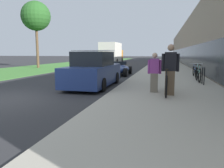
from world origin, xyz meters
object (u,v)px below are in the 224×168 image
tandem_bicycle (166,83)px  person_rider (170,70)px  bike_rack_hoop (203,74)px  moving_truck (112,53)px  parked_sedan_curbside (94,71)px  cruiser_bike_middle (195,71)px  person_bystander (154,72)px  street_tree_far (36,16)px  cruiser_bike_nearest (198,74)px  vintage_roadster_curbside (118,69)px

tandem_bicycle → person_rider: (0.12, -0.30, 0.51)m
bike_rack_hoop → moving_truck: bearing=114.8°
tandem_bicycle → parked_sedan_curbside: parked_sedan_curbside is taller
cruiser_bike_middle → moving_truck: bearing=119.2°
person_rider → person_bystander: bearing=140.4°
moving_truck → person_bystander: bearing=-72.6°
street_tree_far → person_bystander: bearing=-44.7°
street_tree_far → bike_rack_hoop: bearing=-33.7°
person_bystander → parked_sedan_curbside: 3.36m
person_rider → cruiser_bike_middle: (1.71, 6.67, -0.56)m
bike_rack_hoop → moving_truck: 22.73m
cruiser_bike_nearest → vintage_roadster_curbside: bearing=145.2°
parked_sedan_curbside → cruiser_bike_nearest: bearing=23.7°
tandem_bicycle → street_tree_far: bearing=135.9°
parked_sedan_curbside → street_tree_far: (-10.20, 11.48, 4.77)m
bike_rack_hoop → street_tree_far: street_tree_far is taller
person_rider → cruiser_bike_middle: 6.91m
person_bystander → street_tree_far: bearing=135.3°
person_rider → moving_truck: size_ratio=0.28×
person_bystander → tandem_bicycle: bearing=-21.4°
cruiser_bike_nearest → moving_truck: moving_truck is taller
parked_sedan_curbside → street_tree_far: street_tree_far is taller
parked_sedan_curbside → moving_truck: (-4.33, 21.80, 0.81)m
bike_rack_hoop → parked_sedan_curbside: parked_sedan_curbside is taller
person_bystander → street_tree_far: size_ratio=0.21×
person_rider → moving_truck: (-7.87, 23.83, 0.54)m
parked_sedan_curbside → vintage_roadster_curbside: (0.00, 5.80, -0.33)m
cruiser_bike_nearest → vintage_roadster_curbside: cruiser_bike_nearest is taller
person_bystander → street_tree_far: street_tree_far is taller
tandem_bicycle → bike_rack_hoop: (1.78, 2.92, 0.10)m
person_bystander → vintage_roadster_curbside: person_bystander is taller
person_rider → cruiser_bike_nearest: 4.58m
person_rider → cruiser_bike_nearest: (1.58, 4.27, -0.52)m
cruiser_bike_middle → vintage_roadster_curbside: vintage_roadster_curbside is taller
cruiser_bike_middle → street_tree_far: 17.64m
vintage_roadster_curbside → moving_truck: size_ratio=0.59×
person_bystander → parked_sedan_curbside: bearing=152.5°
tandem_bicycle → bike_rack_hoop: bearing=58.6°
tandem_bicycle → person_bystander: size_ratio=1.61×
moving_truck → street_tree_far: bearing=-119.6°
street_tree_far → tandem_bicycle: bearing=-44.1°
tandem_bicycle → person_rider: size_ratio=1.35×
cruiser_bike_middle → moving_truck: size_ratio=0.28×
tandem_bicycle → person_rider: 0.60m
cruiser_bike_middle → parked_sedan_curbside: bearing=-138.6°
cruiser_bike_nearest → person_rider: bearing=-110.3°
parked_sedan_curbside → person_bystander: bearing=-27.5°
cruiser_bike_middle → street_tree_far: (-15.46, 6.83, 5.06)m
moving_truck → street_tree_far: 12.52m
tandem_bicycle → cruiser_bike_nearest: tandem_bicycle is taller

